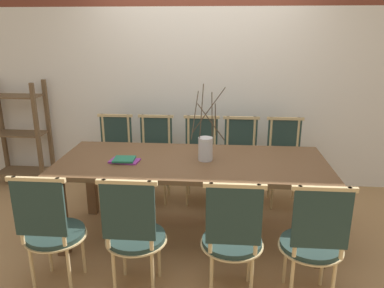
{
  "coord_description": "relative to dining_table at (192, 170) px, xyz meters",
  "views": [
    {
      "loc": [
        0.26,
        -3.12,
        1.88
      ],
      "look_at": [
        0.0,
        0.0,
        0.91
      ],
      "focal_mm": 35.0,
      "sensor_mm": 36.0,
      "label": 1
    }
  ],
  "objects": [
    {
      "name": "chair_far_center",
      "position": [
        0.03,
        0.82,
        -0.17
      ],
      "size": [
        0.45,
        0.45,
        0.95
      ],
      "rotation": [
        0.0,
        0.0,
        3.14
      ],
      "color": "#233833",
      "rests_on": "ground_plane"
    },
    {
      "name": "vase_centerpiece",
      "position": [
        0.12,
        0.01,
        0.21
      ],
      "size": [
        0.3,
        0.33,
        0.67
      ],
      "color": "silver",
      "rests_on": "dining_table"
    },
    {
      "name": "chair_far_leftend",
      "position": [
        -0.96,
        0.82,
        -0.17
      ],
      "size": [
        0.45,
        0.45,
        0.95
      ],
      "rotation": [
        0.0,
        0.0,
        3.14
      ],
      "color": "#233833",
      "rests_on": "ground_plane"
    },
    {
      "name": "chair_near_leftend",
      "position": [
        -0.95,
        -0.82,
        -0.17
      ],
      "size": [
        0.45,
        0.45,
        0.95
      ],
      "color": "#233833",
      "rests_on": "ground_plane"
    },
    {
      "name": "chair_near_right",
      "position": [
        0.9,
        -0.82,
        -0.17
      ],
      "size": [
        0.45,
        0.45,
        0.95
      ],
      "color": "#233833",
      "rests_on": "ground_plane"
    },
    {
      "name": "wall_rear",
      "position": [
        0.0,
        1.36,
        0.93
      ],
      "size": [
        12.0,
        0.06,
        3.2
      ],
      "color": "white",
      "rests_on": "ground_plane"
    },
    {
      "name": "chair_near_center",
      "position": [
        0.35,
        -0.82,
        -0.17
      ],
      "size": [
        0.45,
        0.45,
        0.95
      ],
      "color": "#233833",
      "rests_on": "ground_plane"
    },
    {
      "name": "book_stack",
      "position": [
        -0.59,
        -0.09,
        0.11
      ],
      "size": [
        0.27,
        0.18,
        0.03
      ],
      "color": "#842D8C",
      "rests_on": "dining_table"
    },
    {
      "name": "chair_far_left",
      "position": [
        -0.49,
        0.82,
        -0.17
      ],
      "size": [
        0.45,
        0.45,
        0.95
      ],
      "rotation": [
        0.0,
        0.0,
        3.14
      ],
      "color": "#233833",
      "rests_on": "ground_plane"
    },
    {
      "name": "dining_table",
      "position": [
        0.0,
        0.0,
        0.0
      ],
      "size": [
        2.38,
        0.97,
        0.76
      ],
      "color": "brown",
      "rests_on": "ground_plane"
    },
    {
      "name": "chair_near_left",
      "position": [
        -0.35,
        -0.82,
        -0.17
      ],
      "size": [
        0.45,
        0.45,
        0.95
      ],
      "color": "#233833",
      "rests_on": "ground_plane"
    },
    {
      "name": "chair_far_rightend",
      "position": [
        0.95,
        0.82,
        -0.17
      ],
      "size": [
        0.45,
        0.45,
        0.95
      ],
      "rotation": [
        0.0,
        0.0,
        3.14
      ],
      "color": "#233833",
      "rests_on": "ground_plane"
    },
    {
      "name": "chair_far_right",
      "position": [
        0.47,
        0.82,
        -0.17
      ],
      "size": [
        0.45,
        0.45,
        0.95
      ],
      "rotation": [
        0.0,
        0.0,
        3.14
      ],
      "color": "#233833",
      "rests_on": "ground_plane"
    },
    {
      "name": "ground_plane",
      "position": [
        0.0,
        0.0,
        -0.67
      ],
      "size": [
        16.0,
        16.0,
        0.0
      ],
      "primitive_type": "plane",
      "color": "#A87F51"
    },
    {
      "name": "shelving_rack",
      "position": [
        -2.22,
        1.12,
        -0.02
      ],
      "size": [
        0.66,
        0.34,
        1.29
      ],
      "color": "brown",
      "rests_on": "ground_plane"
    }
  ]
}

